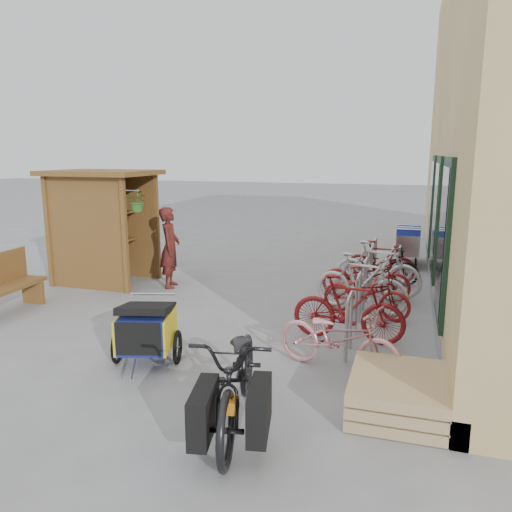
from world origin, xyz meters
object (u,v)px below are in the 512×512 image
(cargo_bike, at_px, (239,378))
(bike_7, at_px, (381,261))
(pallet_stack, at_px, (398,394))
(kiosk, at_px, (99,211))
(bike_6, at_px, (381,266))
(bike_0, at_px, (338,338))
(bike_4, at_px, (366,277))
(bike_3, at_px, (361,283))
(child_trailer, at_px, (146,328))
(bike_5, at_px, (377,269))
(bike_2, at_px, (366,293))
(person_kiosk, at_px, (170,248))
(bike_1, at_px, (348,309))
(bench, at_px, (0,284))
(shopping_carts, at_px, (408,241))

(cargo_bike, xyz_separation_m, bike_7, (0.99, 6.51, -0.10))
(pallet_stack, xyz_separation_m, bike_7, (-0.54, 5.70, 0.24))
(bike_7, bearing_deg, kiosk, 111.28)
(bike_6, bearing_deg, bike_0, 169.75)
(pallet_stack, distance_m, bike_4, 4.30)
(bike_6, bearing_deg, bike_3, 166.29)
(bike_0, distance_m, bike_3, 2.62)
(child_trailer, relative_size, bike_5, 0.85)
(bike_4, distance_m, bike_7, 1.49)
(bike_2, relative_size, bike_7, 1.04)
(person_kiosk, xyz_separation_m, bike_7, (4.15, 1.75, -0.39))
(bike_2, distance_m, bike_6, 2.18)
(bike_0, relative_size, bike_3, 0.99)
(pallet_stack, distance_m, bike_7, 5.73)
(cargo_bike, bearing_deg, bike_1, 63.51)
(cargo_bike, relative_size, bike_1, 1.33)
(bike_0, xyz_separation_m, bike_4, (0.04, 3.39, -0.01))
(child_trailer, height_order, bike_3, bike_3)
(bike_3, height_order, bike_7, bike_3)
(kiosk, height_order, bike_0, kiosk)
(bike_0, distance_m, bike_5, 3.79)
(cargo_bike, xyz_separation_m, bike_1, (0.75, 2.75, -0.05))
(pallet_stack, distance_m, bench, 6.85)
(bike_7, bearing_deg, pallet_stack, -171.02)
(pallet_stack, bearing_deg, kiosk, 148.34)
(bench, relative_size, bike_3, 0.97)
(kiosk, relative_size, bike_3, 1.45)
(child_trailer, distance_m, cargo_bike, 2.08)
(bike_0, height_order, bike_3, bike_3)
(pallet_stack, bearing_deg, child_trailer, 173.41)
(pallet_stack, xyz_separation_m, bike_5, (-0.54, 4.62, 0.32))
(bike_3, distance_m, bike_5, 1.18)
(child_trailer, bearing_deg, pallet_stack, -22.09)
(bench, xyz_separation_m, bike_0, (5.92, -0.63, -0.08))
(bike_6, relative_size, bike_7, 1.05)
(person_kiosk, xyz_separation_m, bike_6, (4.18, 1.43, -0.43))
(bike_4, bearing_deg, shopping_carts, -8.20)
(bike_3, bearing_deg, bike_1, -163.86)
(bike_2, distance_m, bike_4, 1.04)
(bike_6, bearing_deg, cargo_bike, 163.57)
(bike_1, bearing_deg, kiosk, 73.70)
(cargo_bike, xyz_separation_m, person_kiosk, (-3.17, 4.76, 0.29))
(pallet_stack, height_order, bike_2, bike_2)
(pallet_stack, relative_size, bike_7, 0.80)
(shopping_carts, bearing_deg, bike_5, -100.15)
(pallet_stack, relative_size, bike_4, 0.72)
(bench, xyz_separation_m, cargo_bike, (5.16, -2.27, 0.02))
(child_trailer, xyz_separation_m, bike_3, (2.50, 3.08, 0.04))
(bike_5, xyz_separation_m, bike_7, (0.00, 1.09, -0.08))
(bike_3, relative_size, bike_5, 0.97)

